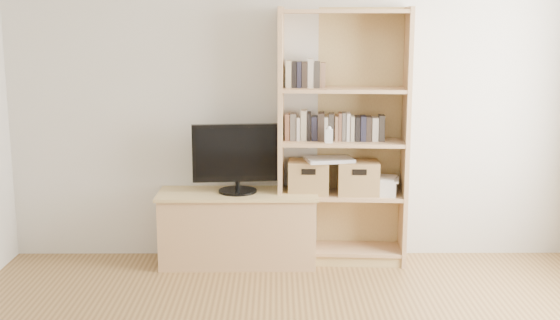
{
  "coord_description": "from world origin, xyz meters",
  "views": [
    {
      "loc": [
        -0.11,
        -3.05,
        1.88
      ],
      "look_at": [
        -0.09,
        1.9,
        0.91
      ],
      "focal_mm": 45.0,
      "sensor_mm": 36.0,
      "label": 1
    }
  ],
  "objects_px": {
    "basket_right": "(358,177)",
    "laptop": "(329,159)",
    "tv_stand": "(238,229)",
    "basket_left": "(308,177)",
    "bookshelf": "(343,138)",
    "television": "(237,158)",
    "baby_monitor": "(329,136)"
  },
  "relations": [
    {
      "from": "basket_right",
      "to": "laptop",
      "type": "distance_m",
      "value": 0.27
    },
    {
      "from": "tv_stand",
      "to": "basket_left",
      "type": "xyz_separation_m",
      "value": [
        0.55,
        0.06,
        0.41
      ]
    },
    {
      "from": "basket_right",
      "to": "laptop",
      "type": "height_order",
      "value": "laptop"
    },
    {
      "from": "bookshelf",
      "to": "laptop",
      "type": "distance_m",
      "value": 0.2
    },
    {
      "from": "bookshelf",
      "to": "basket_right",
      "type": "height_order",
      "value": "bookshelf"
    },
    {
      "from": "television",
      "to": "basket_right",
      "type": "relative_size",
      "value": 2.19
    },
    {
      "from": "baby_monitor",
      "to": "basket_left",
      "type": "height_order",
      "value": "baby_monitor"
    },
    {
      "from": "tv_stand",
      "to": "television",
      "type": "relative_size",
      "value": 1.74
    },
    {
      "from": "tv_stand",
      "to": "television",
      "type": "distance_m",
      "value": 0.57
    },
    {
      "from": "basket_right",
      "to": "laptop",
      "type": "bearing_deg",
      "value": 179.86
    },
    {
      "from": "basket_left",
      "to": "tv_stand",
      "type": "bearing_deg",
      "value": -171.41
    },
    {
      "from": "tv_stand",
      "to": "laptop",
      "type": "height_order",
      "value": "laptop"
    },
    {
      "from": "laptop",
      "to": "television",
      "type": "bearing_deg",
      "value": 173.02
    },
    {
      "from": "basket_left",
      "to": "basket_right",
      "type": "xyz_separation_m",
      "value": [
        0.39,
        -0.02,
        0.0
      ]
    },
    {
      "from": "basket_left",
      "to": "laptop",
      "type": "relative_size",
      "value": 0.88
    },
    {
      "from": "tv_stand",
      "to": "basket_right",
      "type": "xyz_separation_m",
      "value": [
        0.94,
        0.04,
        0.41
      ]
    },
    {
      "from": "bookshelf",
      "to": "baby_monitor",
      "type": "distance_m",
      "value": 0.16
    },
    {
      "from": "baby_monitor",
      "to": "laptop",
      "type": "relative_size",
      "value": 0.3
    },
    {
      "from": "laptop",
      "to": "tv_stand",
      "type": "bearing_deg",
      "value": 173.02
    },
    {
      "from": "basket_left",
      "to": "laptop",
      "type": "bearing_deg",
      "value": -3.27
    },
    {
      "from": "basket_left",
      "to": "television",
      "type": "bearing_deg",
      "value": -171.41
    },
    {
      "from": "bookshelf",
      "to": "laptop",
      "type": "bearing_deg",
      "value": -173.55
    },
    {
      "from": "television",
      "to": "basket_left",
      "type": "xyz_separation_m",
      "value": [
        0.55,
        0.06,
        -0.17
      ]
    },
    {
      "from": "basket_right",
      "to": "television",
      "type": "bearing_deg",
      "value": -176.01
    },
    {
      "from": "basket_left",
      "to": "basket_right",
      "type": "relative_size",
      "value": 0.99
    },
    {
      "from": "bookshelf",
      "to": "basket_right",
      "type": "bearing_deg",
      "value": -2.6
    },
    {
      "from": "bookshelf",
      "to": "television",
      "type": "height_order",
      "value": "bookshelf"
    },
    {
      "from": "tv_stand",
      "to": "basket_left",
      "type": "height_order",
      "value": "basket_left"
    },
    {
      "from": "baby_monitor",
      "to": "laptop",
      "type": "height_order",
      "value": "baby_monitor"
    },
    {
      "from": "bookshelf",
      "to": "baby_monitor",
      "type": "height_order",
      "value": "bookshelf"
    },
    {
      "from": "tv_stand",
      "to": "basket_left",
      "type": "bearing_deg",
      "value": 5.92
    },
    {
      "from": "tv_stand",
      "to": "laptop",
      "type": "xyz_separation_m",
      "value": [
        0.72,
        0.04,
        0.55
      ]
    }
  ]
}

